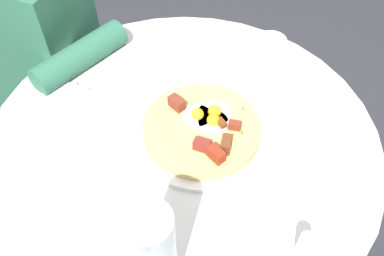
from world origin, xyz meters
The scene contains 11 objects.
dining_table centered at (0.00, 0.00, 0.58)m, with size 0.86×0.86×0.76m.
person_seated centered at (0.59, -0.20, 0.51)m, with size 0.53×0.36×1.14m.
pizza_plate centered at (-0.04, -0.01, 0.77)m, with size 0.29×0.29×0.01m, color white.
breakfast_pizza centered at (-0.04, -0.01, 0.79)m, with size 0.25×0.25×0.05m.
bread_plate centered at (-0.33, -0.02, 0.76)m, with size 0.15×0.15×0.01m, color silver.
napkin centered at (0.29, 0.05, 0.76)m, with size 0.17×0.14×0.00m, color white.
fork centered at (0.31, 0.05, 0.77)m, with size 0.18×0.01×0.01m, color silver.
knife centered at (0.27, 0.05, 0.77)m, with size 0.18×0.01×0.01m, color silver.
water_glass centered at (-0.12, -0.26, 0.81)m, with size 0.07×0.07×0.10m, color silver.
water_bottle centered at (-0.08, 0.30, 0.86)m, with size 0.07×0.07×0.21m, color silver.
salt_shaker centered at (-0.30, 0.17, 0.79)m, with size 0.03×0.03×0.06m, color white.
Camera 1 is at (-0.22, 0.50, 1.44)m, focal length 36.96 mm.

